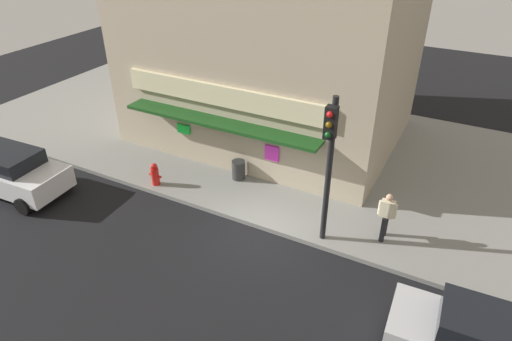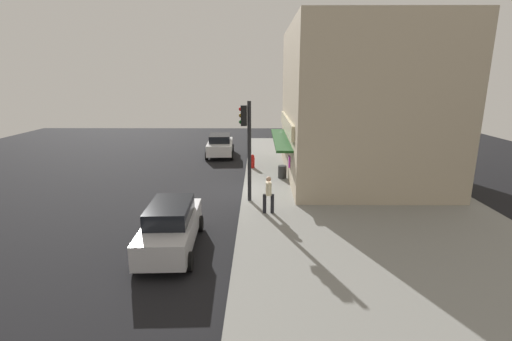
{
  "view_description": "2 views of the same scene",
  "coord_description": "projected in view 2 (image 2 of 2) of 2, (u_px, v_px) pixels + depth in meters",
  "views": [
    {
      "loc": [
        5.34,
        -10.49,
        9.46
      ],
      "look_at": [
        -0.74,
        1.06,
        1.56
      ],
      "focal_mm": 31.28,
      "sensor_mm": 36.0,
      "label": 1
    },
    {
      "loc": [
        19.24,
        0.86,
        6.07
      ],
      "look_at": [
        0.57,
        0.71,
        1.32
      ],
      "focal_mm": 25.81,
      "sensor_mm": 36.0,
      "label": 2
    }
  ],
  "objects": [
    {
      "name": "parked_car_white",
      "position": [
        220.0,
        145.0,
        29.07
      ],
      "size": [
        4.58,
        2.3,
        1.68
      ],
      "color": "silver",
      "rests_on": "ground_plane"
    },
    {
      "name": "trash_can",
      "position": [
        282.0,
        172.0,
        22.08
      ],
      "size": [
        0.51,
        0.51,
        0.76
      ],
      "primitive_type": "cylinder",
      "color": "#2D2D2D",
      "rests_on": "sidewalk"
    },
    {
      "name": "fire_hydrant",
      "position": [
        252.0,
        161.0,
        24.59
      ],
      "size": [
        0.54,
        0.3,
        0.91
      ],
      "color": "red",
      "rests_on": "sidewalk"
    },
    {
      "name": "corner_building",
      "position": [
        358.0,
        103.0,
        21.79
      ],
      "size": [
        11.17,
        9.15,
        8.81
      ],
      "color": "tan",
      "rests_on": "sidewalk"
    },
    {
      "name": "traffic_light",
      "position": [
        247.0,
        138.0,
        17.38
      ],
      "size": [
        0.32,
        0.58,
        4.84
      ],
      "color": "black",
      "rests_on": "sidewalk"
    },
    {
      "name": "pedestrian",
      "position": [
        269.0,
        193.0,
        16.25
      ],
      "size": [
        0.57,
        0.51,
        1.68
      ],
      "color": "black",
      "rests_on": "sidewalk"
    },
    {
      "name": "parked_car_silver",
      "position": [
        171.0,
        226.0,
        13.17
      ],
      "size": [
        4.59,
        2.07,
        1.74
      ],
      "color": "#B7B7BC",
      "rests_on": "ground_plane"
    },
    {
      "name": "ground_plane",
      "position": [
        243.0,
        191.0,
        20.15
      ],
      "size": [
        51.11,
        51.11,
        0.0
      ],
      "primitive_type": "plane",
      "color": "black"
    },
    {
      "name": "sidewalk",
      "position": [
        350.0,
        190.0,
        20.09
      ],
      "size": [
        34.08,
        11.65,
        0.16
      ],
      "primitive_type": "cube",
      "color": "gray",
      "rests_on": "ground_plane"
    },
    {
      "name": "potted_plant_by_doorway",
      "position": [
        289.0,
        157.0,
        25.89
      ],
      "size": [
        0.53,
        0.53,
        0.84
      ],
      "color": "#59595B",
      "rests_on": "sidewalk"
    }
  ]
}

